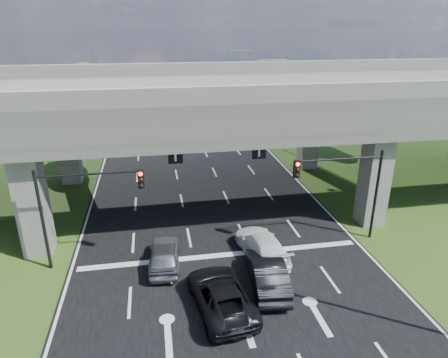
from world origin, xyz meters
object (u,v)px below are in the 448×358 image
object	(u,v)px
signal_right	(346,181)
signal_left	(81,199)
car_trailing	(221,295)
car_dark	(267,273)
car_white	(262,245)
car_silver	(165,254)
streetlight_beyond	(247,78)
streetlight_far	(282,97)

from	to	relation	value
signal_right	signal_left	bearing A→B (deg)	180.00
signal_left	car_trailing	distance (m)	9.27
car_dark	car_white	distance (m)	3.00
signal_right	car_trailing	world-z (taller)	signal_right
car_dark	car_silver	bearing A→B (deg)	-23.44
car_trailing	car_white	bearing A→B (deg)	-134.93
car_dark	streetlight_beyond	bearing A→B (deg)	-95.88
car_silver	car_trailing	distance (m)	4.95
signal_left	car_dark	xyz separation A→B (m)	(9.62, -3.90, -3.34)
car_trailing	signal_right	bearing A→B (deg)	-156.96
car_dark	streetlight_far	bearing A→B (deg)	-103.25
signal_left	car_silver	world-z (taller)	signal_left
signal_left	car_trailing	xyz separation A→B (m)	(6.90, -5.18, -3.40)
car_dark	signal_right	bearing A→B (deg)	-141.21
car_trailing	streetlight_far	bearing A→B (deg)	-121.18
signal_left	car_white	world-z (taller)	signal_left
streetlight_far	car_dark	world-z (taller)	streetlight_far
streetlight_beyond	car_trailing	world-z (taller)	streetlight_beyond
streetlight_beyond	car_dark	xyz separation A→B (m)	(-8.30, -39.96, -5.01)
signal_right	streetlight_beyond	size ratio (longest dim) A/B	0.60
signal_right	car_trailing	size ratio (longest dim) A/B	1.10
streetlight_beyond	car_white	world-z (taller)	streetlight_beyond
car_dark	car_white	bearing A→B (deg)	-93.86
car_white	signal_left	bearing A→B (deg)	-11.86
car_white	car_trailing	world-z (taller)	car_trailing
streetlight_beyond	streetlight_far	bearing A→B (deg)	-90.00
streetlight_beyond	car_white	size ratio (longest dim) A/B	1.93
streetlight_far	signal_left	bearing A→B (deg)	-131.78
signal_right	car_dark	bearing A→B (deg)	-147.06
signal_left	streetlight_beyond	bearing A→B (deg)	63.57
streetlight_far	car_trailing	distance (m)	28.00
signal_left	streetlight_far	size ratio (longest dim) A/B	0.60
car_white	streetlight_beyond	bearing A→B (deg)	-108.43
signal_left	car_white	bearing A→B (deg)	-5.32
car_silver	streetlight_beyond	bearing A→B (deg)	-105.81
streetlight_far	car_silver	size ratio (longest dim) A/B	2.29
streetlight_beyond	car_white	bearing A→B (deg)	-101.89
streetlight_far	car_silver	xyz separation A→B (m)	(-13.58, -21.00, -5.07)
streetlight_beyond	signal_right	bearing A→B (deg)	-93.61
signal_left	streetlight_beyond	world-z (taller)	streetlight_beyond
streetlight_far	car_dark	xyz separation A→B (m)	(-8.30, -23.96, -5.01)
signal_right	streetlight_far	distance (m)	20.25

